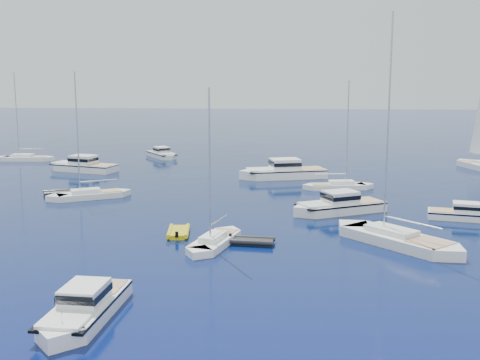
{
  "coord_description": "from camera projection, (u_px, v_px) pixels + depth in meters",
  "views": [
    {
      "loc": [
        3.74,
        -34.79,
        12.67
      ],
      "look_at": [
        -0.61,
        24.68,
        2.2
      ],
      "focal_mm": 44.34,
      "sensor_mm": 36.0,
      "label": 1
    }
  ],
  "objects": [
    {
      "name": "ground",
      "position": [
        221.0,
        284.0,
        36.64
      ],
      "size": [
        400.0,
        400.0,
        0.0
      ],
      "primitive_type": "plane",
      "color": "#091357",
      "rests_on": "ground"
    },
    {
      "name": "motor_cruiser_near",
      "position": [
        84.0,
        319.0,
        31.34
      ],
      "size": [
        3.26,
        9.06,
        2.34
      ],
      "primitive_type": null,
      "rotation": [
        0.0,
        0.0,
        3.08
      ],
      "color": "white",
      "rests_on": "ground"
    },
    {
      "name": "motor_cruiser_centre",
      "position": [
        338.0,
        213.0,
        55.77
      ],
      "size": [
        10.27,
        7.27,
        2.62
      ],
      "primitive_type": null,
      "rotation": [
        0.0,
        0.0,
        2.05
      ],
      "color": "silver",
      "rests_on": "ground"
    },
    {
      "name": "motor_cruiser_far_r",
      "position": [
        467.0,
        220.0,
        53.05
      ],
      "size": [
        7.89,
        3.88,
        1.99
      ],
      "primitive_type": null,
      "rotation": [
        0.0,
        0.0,
        4.5
      ],
      "color": "white",
      "rests_on": "ground"
    },
    {
      "name": "motor_cruiser_far_l",
      "position": [
        82.0,
        171.0,
        80.13
      ],
      "size": [
        11.11,
        6.16,
        2.79
      ],
      "primitive_type": null,
      "rotation": [
        0.0,
        0.0,
        1.28
      ],
      "color": "white",
      "rests_on": "ground"
    },
    {
      "name": "motor_cruiser_distant",
      "position": [
        283.0,
        178.0,
        74.8
      ],
      "size": [
        12.4,
        6.77,
        3.11
      ],
      "primitive_type": null,
      "rotation": [
        0.0,
        0.0,
        1.85
      ],
      "color": "white",
      "rests_on": "ground"
    },
    {
      "name": "motor_cruiser_horizon",
      "position": [
        162.0,
        158.0,
        93.5
      ],
      "size": [
        6.78,
        8.23,
        2.17
      ],
      "primitive_type": null,
      "rotation": [
        0.0,
        0.0,
        3.75
      ],
      "color": "silver",
      "rests_on": "ground"
    },
    {
      "name": "sailboat_fore",
      "position": [
        215.0,
        245.0,
        44.99
      ],
      "size": [
        4.34,
        8.68,
        12.35
      ],
      "primitive_type": null,
      "rotation": [
        0.0,
        0.0,
        2.87
      ],
      "color": "white",
      "rests_on": "ground"
    },
    {
      "name": "sailboat_mid_r",
      "position": [
        396.0,
        244.0,
        45.25
      ],
      "size": [
        10.6,
        11.24,
        18.04
      ],
      "primitive_type": null,
      "rotation": [
        0.0,
        0.0,
        0.74
      ],
      "color": "silver",
      "rests_on": "ground"
    },
    {
      "name": "sailboat_mid_l",
      "position": [
        89.0,
        198.0,
        62.33
      ],
      "size": [
        9.31,
        6.59,
        13.66
      ],
      "primitive_type": null,
      "rotation": [
        0.0,
        0.0,
        2.07
      ],
      "color": "silver",
      "rests_on": "ground"
    },
    {
      "name": "sailboat_centre",
      "position": [
        338.0,
        189.0,
        67.47
      ],
      "size": [
        8.86,
        3.57,
        12.66
      ],
      "primitive_type": null,
      "rotation": [
        0.0,
        0.0,
        4.87
      ],
      "color": "white",
      "rests_on": "ground"
    },
    {
      "name": "sailboat_far_l",
      "position": [
        26.0,
        161.0,
        90.09
      ],
      "size": [
        9.47,
        2.66,
        13.84
      ],
      "primitive_type": null,
      "rotation": [
        0.0,
        0.0,
        1.59
      ],
      "color": "white",
      "rests_on": "ground"
    },
    {
      "name": "tender_yellow",
      "position": [
        178.0,
        234.0,
        48.05
      ],
      "size": [
        2.49,
        4.02,
        0.95
      ],
      "primitive_type": null,
      "rotation": [
        0.0,
        0.0,
        0.11
      ],
      "color": "#C7B60B",
      "rests_on": "ground"
    },
    {
      "name": "tender_grey_near",
      "position": [
        253.0,
        244.0,
        45.33
      ],
      "size": [
        3.67,
        2.31,
        0.95
      ],
      "primitive_type": null,
      "rotation": [
        0.0,
        0.0,
        4.6
      ],
      "color": "black",
      "rests_on": "ground"
    },
    {
      "name": "tender_grey_far",
      "position": [
        60.0,
        195.0,
        64.13
      ],
      "size": [
        4.09,
        3.31,
        0.95
      ],
      "primitive_type": null,
      "rotation": [
        0.0,
        0.0,
        2.01
      ],
      "color": "black",
      "rests_on": "ground"
    }
  ]
}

